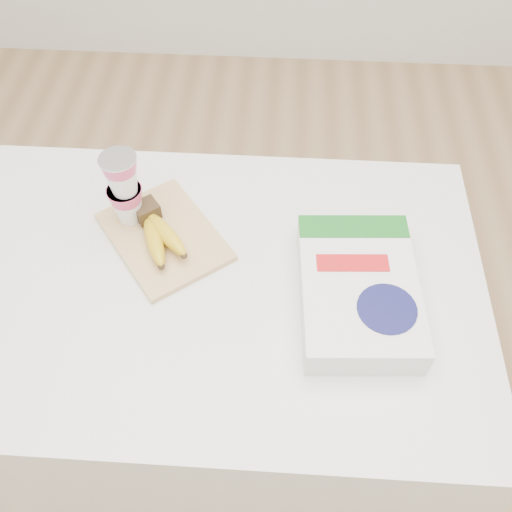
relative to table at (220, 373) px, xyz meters
The scene contains 6 objects.
room 0.95m from the table, ahead, with size 4.00×4.00×4.00m.
table is the anchor object (origin of this frame).
cutting_board 0.43m from the table, 136.81° to the left, with size 0.19×0.26×0.01m, color #D8C276.
bananas 0.46m from the table, 142.23° to the left, with size 0.14×0.18×0.05m.
yogurt_stack 0.56m from the table, 142.29° to the left, with size 0.08×0.07×0.17m.
cereal_box 0.52m from the table, ahead, with size 0.23×0.32×0.07m.
Camera 1 is at (0.13, -0.64, 1.71)m, focal length 40.00 mm.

